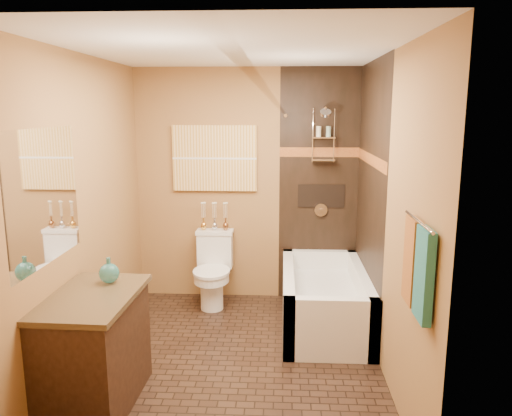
# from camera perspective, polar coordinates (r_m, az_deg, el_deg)

# --- Properties ---
(floor) EXTENTS (3.00, 3.00, 0.00)m
(floor) POSITION_cam_1_polar(r_m,az_deg,el_deg) (4.37, -2.43, -17.05)
(floor) COLOR black
(floor) RESTS_ON ground
(wall_left) EXTENTS (0.02, 3.00, 2.50)m
(wall_left) POSITION_cam_1_polar(r_m,az_deg,el_deg) (4.22, -19.02, -0.57)
(wall_left) COLOR olive
(wall_left) RESTS_ON floor
(wall_right) EXTENTS (0.02, 3.00, 2.50)m
(wall_right) POSITION_cam_1_polar(r_m,az_deg,el_deg) (4.00, 14.81, -0.96)
(wall_right) COLOR olive
(wall_right) RESTS_ON floor
(wall_back) EXTENTS (2.40, 0.02, 2.50)m
(wall_back) POSITION_cam_1_polar(r_m,az_deg,el_deg) (5.40, -1.03, 2.54)
(wall_back) COLOR olive
(wall_back) RESTS_ON floor
(wall_front) EXTENTS (2.40, 0.02, 2.50)m
(wall_front) POSITION_cam_1_polar(r_m,az_deg,el_deg) (2.49, -5.95, -8.02)
(wall_front) COLOR olive
(wall_front) RESTS_ON floor
(ceiling) EXTENTS (3.00, 3.00, 0.00)m
(ceiling) POSITION_cam_1_polar(r_m,az_deg,el_deg) (3.87, -2.75, 17.63)
(ceiling) COLOR silver
(ceiling) RESTS_ON wall_back
(alcove_tile_back) EXTENTS (0.85, 0.01, 2.50)m
(alcove_tile_back) POSITION_cam_1_polar(r_m,az_deg,el_deg) (5.39, 7.21, 2.43)
(alcove_tile_back) COLOR black
(alcove_tile_back) RESTS_ON wall_back
(alcove_tile_right) EXTENTS (0.01, 1.50, 2.50)m
(alcove_tile_right) POSITION_cam_1_polar(r_m,az_deg,el_deg) (4.72, 12.85, 0.97)
(alcove_tile_right) COLOR black
(alcove_tile_right) RESTS_ON wall_right
(mosaic_band_back) EXTENTS (0.85, 0.01, 0.10)m
(mosaic_band_back) POSITION_cam_1_polar(r_m,az_deg,el_deg) (5.34, 7.32, 6.34)
(mosaic_band_back) COLOR maroon
(mosaic_band_back) RESTS_ON alcove_tile_back
(mosaic_band_right) EXTENTS (0.01, 1.50, 0.10)m
(mosaic_band_right) POSITION_cam_1_polar(r_m,az_deg,el_deg) (4.67, 12.93, 5.45)
(mosaic_band_right) COLOR maroon
(mosaic_band_right) RESTS_ON alcove_tile_right
(alcove_niche) EXTENTS (0.50, 0.01, 0.25)m
(alcove_niche) POSITION_cam_1_polar(r_m,az_deg,el_deg) (5.40, 7.45, 1.37)
(alcove_niche) COLOR black
(alcove_niche) RESTS_ON alcove_tile_back
(shower_fixtures) EXTENTS (0.24, 0.33, 1.16)m
(shower_fixtures) POSITION_cam_1_polar(r_m,az_deg,el_deg) (5.24, 7.68, 6.74)
(shower_fixtures) COLOR silver
(shower_fixtures) RESTS_ON floor
(curtain_rod) EXTENTS (0.03, 1.55, 0.03)m
(curtain_rod) POSITION_cam_1_polar(r_m,az_deg,el_deg) (4.57, 3.35, 10.62)
(curtain_rod) COLOR silver
(curtain_rod) RESTS_ON wall_back
(towel_bar) EXTENTS (0.02, 0.55, 0.02)m
(towel_bar) POSITION_cam_1_polar(r_m,az_deg,el_deg) (2.95, 18.12, -1.47)
(towel_bar) COLOR silver
(towel_bar) RESTS_ON wall_right
(towel_teal) EXTENTS (0.05, 0.22, 0.52)m
(towel_teal) POSITION_cam_1_polar(r_m,az_deg,el_deg) (2.90, 18.65, -7.26)
(towel_teal) COLOR #206D69
(towel_teal) RESTS_ON towel_bar
(towel_rust) EXTENTS (0.05, 0.22, 0.52)m
(towel_rust) POSITION_cam_1_polar(r_m,az_deg,el_deg) (3.14, 17.39, -5.77)
(towel_rust) COLOR brown
(towel_rust) RESTS_ON towel_bar
(sunset_painting) EXTENTS (0.90, 0.04, 0.70)m
(sunset_painting) POSITION_cam_1_polar(r_m,az_deg,el_deg) (5.37, -4.75, 5.68)
(sunset_painting) COLOR #C38B2D
(sunset_painting) RESTS_ON wall_back
(vanity_mirror) EXTENTS (0.01, 1.00, 0.90)m
(vanity_mirror) POSITION_cam_1_polar(r_m,az_deg,el_deg) (3.58, -23.00, 1.18)
(vanity_mirror) COLOR white
(vanity_mirror) RESTS_ON wall_left
(bathtub) EXTENTS (0.80, 1.50, 0.55)m
(bathtub) POSITION_cam_1_polar(r_m,az_deg,el_deg) (4.95, 7.82, -10.77)
(bathtub) COLOR white
(bathtub) RESTS_ON floor
(toilet) EXTENTS (0.40, 0.58, 0.78)m
(toilet) POSITION_cam_1_polar(r_m,az_deg,el_deg) (5.36, -4.93, -6.99)
(toilet) COLOR white
(toilet) RESTS_ON floor
(vanity) EXTENTS (0.59, 0.94, 0.82)m
(vanity) POSITION_cam_1_polar(r_m,az_deg,el_deg) (3.80, -18.00, -15.17)
(vanity) COLOR black
(vanity) RESTS_ON floor
(teal_bottle) EXTENTS (0.19, 0.19, 0.23)m
(teal_bottle) POSITION_cam_1_polar(r_m,az_deg,el_deg) (3.81, -16.46, -6.86)
(teal_bottle) COLOR #277672
(teal_bottle) RESTS_ON vanity
(bud_vases) EXTENTS (0.30, 0.06, 0.30)m
(bud_vases) POSITION_cam_1_polar(r_m,az_deg,el_deg) (5.38, -4.77, -0.86)
(bud_vases) COLOR gold
(bud_vases) RESTS_ON toilet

